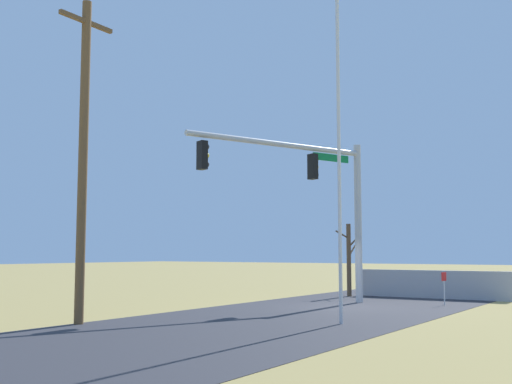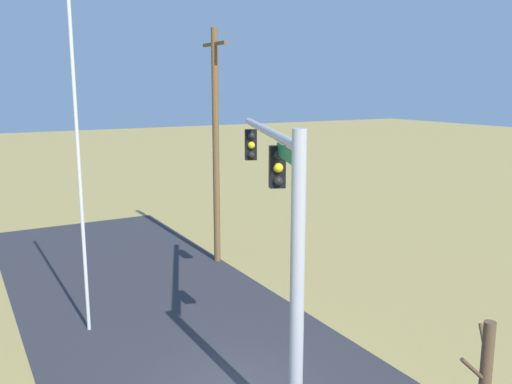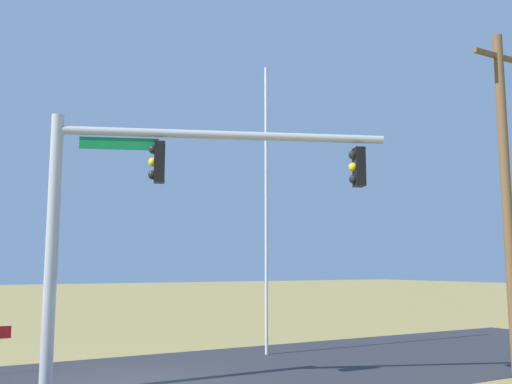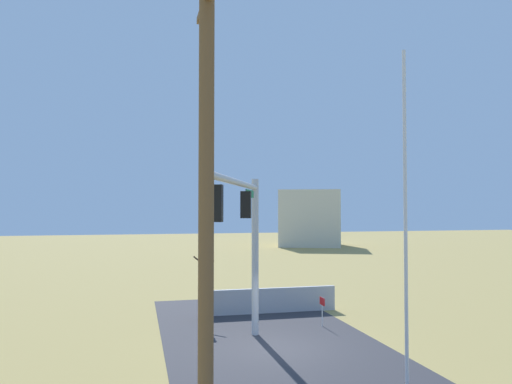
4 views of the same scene
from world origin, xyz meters
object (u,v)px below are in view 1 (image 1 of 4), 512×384
object	(u,v)px
signal_mast	(315,187)
bare_tree	(349,259)
utility_pole	(83,153)
flagpole	(339,154)
open_sign	(444,281)

from	to	relation	value
signal_mast	bare_tree	bearing A→B (deg)	10.72
signal_mast	utility_pole	bearing A→B (deg)	163.33
flagpole	utility_pole	distance (m)	7.20
bare_tree	utility_pole	bearing A→B (deg)	172.95
signal_mast	bare_tree	distance (m)	5.80
flagpole	open_sign	size ratio (longest dim) A/B	7.73
flagpole	open_sign	world-z (taller)	flagpole
signal_mast	flagpole	distance (m)	6.01
utility_pole	signal_mast	bearing A→B (deg)	-16.67
open_sign	utility_pole	bearing A→B (deg)	150.43
signal_mast	flagpole	size ratio (longest dim) A/B	0.78
utility_pole	bare_tree	distance (m)	14.38
signal_mast	utility_pole	xyz separation A→B (m)	(-8.93, 2.67, 0.31)
signal_mast	bare_tree	world-z (taller)	signal_mast
signal_mast	flagpole	bearing A→B (deg)	-146.13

